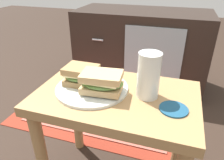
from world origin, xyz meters
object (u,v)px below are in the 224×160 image
tv_cabinet (141,49)px  plate (92,88)px  beer_glass (149,76)px  sandwich_front (81,75)px  coaster (174,109)px  sandwich_back (102,82)px

tv_cabinet → plate: tv_cabinet is taller
beer_glass → sandwich_front: bearing=-179.4°
beer_glass → coaster: bearing=-30.8°
plate → sandwich_back: (0.05, -0.02, 0.04)m
plate → sandwich_front: bearing=158.6°
tv_cabinet → beer_glass: 0.98m
plate → sandwich_back: bearing=-21.4°
beer_glass → tv_cabinet: bearing=101.6°
tv_cabinet → sandwich_front: 0.96m
sandwich_front → coaster: size_ratio=1.43×
sandwich_front → coaster: (0.33, -0.05, -0.04)m
sandwich_back → tv_cabinet: bearing=92.6°
tv_cabinet → sandwich_front: bearing=-93.0°
tv_cabinet → beer_glass: size_ratio=6.21×
beer_glass → plate: bearing=-173.9°
plate → sandwich_back: sandwich_back is taller
tv_cabinet → plate: 0.97m
beer_glass → sandwich_back: bearing=-165.4°
tv_cabinet → beer_glass: (0.19, -0.93, 0.24)m
plate → coaster: plate is taller
coaster → plate: bearing=173.2°
tv_cabinet → coaster: tv_cabinet is taller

